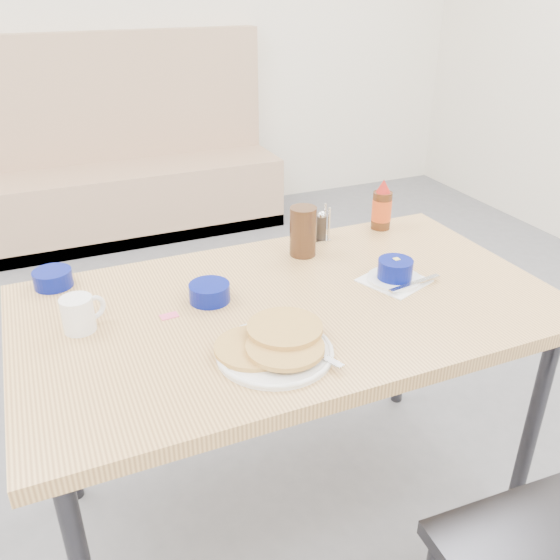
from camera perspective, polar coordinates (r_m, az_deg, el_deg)
name	(u,v)px	position (r m, az deg, el deg)	size (l,w,h in m)	color
booth_bench	(128,179)	(3.99, -14.43, 9.42)	(1.90, 0.56, 1.22)	tan
dining_table	(290,322)	(1.59, 0.99, -4.04)	(1.40, 0.80, 0.76)	tan
pancake_plate	(275,346)	(1.35, -0.51, -6.40)	(0.27, 0.27, 0.05)	white
coffee_mug	(79,313)	(1.50, -18.75, -3.05)	(0.11, 0.08, 0.09)	white
grits_setting	(395,272)	(1.68, 11.02, 0.74)	(0.22, 0.21, 0.07)	white
creamer_bowl	(53,279)	(1.74, -21.02, 0.13)	(0.10, 0.10, 0.05)	#040F6C
butter_bowl	(210,293)	(1.57, -6.80, -1.21)	(0.11, 0.11, 0.05)	#040F6C
amber_tumbler	(303,231)	(1.79, 2.23, 4.70)	(0.08, 0.08, 0.15)	#3C2313
condiment_caddy	(315,228)	(1.91, 3.39, 4.99)	(0.10, 0.07, 0.11)	silver
syrup_bottle	(382,207)	(2.02, 9.77, 6.89)	(0.07, 0.07, 0.17)	#47230F
sugar_wrapper	(169,316)	(1.52, -10.61, -3.41)	(0.04, 0.03, 0.00)	#F35181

